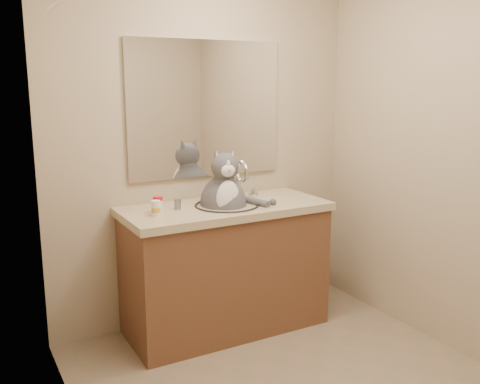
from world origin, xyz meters
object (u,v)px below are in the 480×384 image
(pill_bottle_orange, at_px, (156,209))
(cat, at_px, (224,201))
(pill_bottle_redcap, at_px, (158,205))
(grey_canister, at_px, (178,204))

(pill_bottle_orange, bearing_deg, cat, 6.15)
(cat, relative_size, pill_bottle_redcap, 5.83)
(pill_bottle_redcap, bearing_deg, pill_bottle_orange, -120.18)
(grey_canister, bearing_deg, pill_bottle_redcap, -167.64)
(pill_bottle_redcap, height_order, pill_bottle_orange, pill_bottle_redcap)
(pill_bottle_redcap, distance_m, pill_bottle_orange, 0.08)
(pill_bottle_redcap, xyz_separation_m, grey_canister, (0.14, 0.03, -0.02))
(pill_bottle_orange, relative_size, grey_canister, 1.40)
(cat, distance_m, grey_canister, 0.31)
(cat, height_order, grey_canister, cat)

